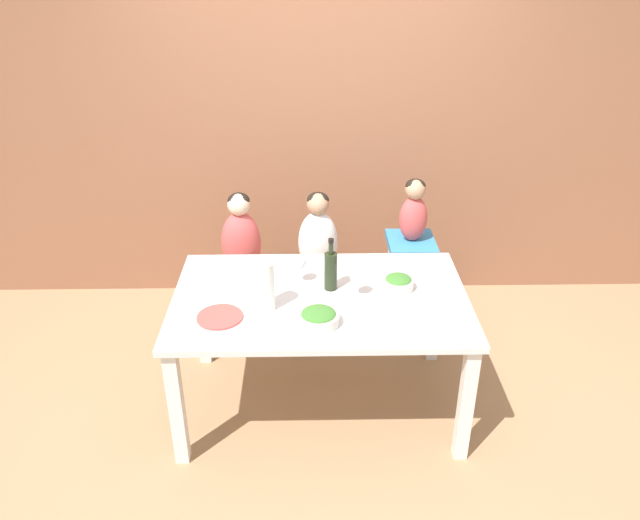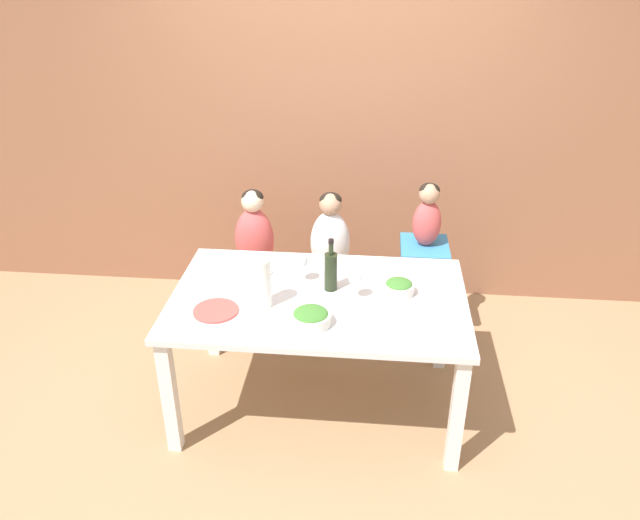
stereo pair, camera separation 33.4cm
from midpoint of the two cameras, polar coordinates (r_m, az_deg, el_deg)
ground_plane at (r=3.80m, az=2.47°, el=-12.96°), size 14.00×14.00×0.00m
wall_back at (r=4.40m, az=3.88°, el=12.96°), size 10.00×0.06×2.70m
dining_table at (r=3.41m, az=2.69°, el=-4.70°), size 1.59×0.98×0.74m
chair_far_left at (r=4.25m, az=-3.59°, el=-1.71°), size 0.36×0.41×0.46m
chair_far_center at (r=4.21m, az=3.17°, el=-2.03°), size 0.36×0.41×0.46m
chair_right_highchair at (r=4.17m, az=11.68°, el=-0.61°), size 0.31×0.35×0.69m
person_child_left at (r=4.09m, az=-3.74°, el=2.49°), size 0.26×0.20×0.56m
person_child_center at (r=4.05m, az=3.29°, el=2.21°), size 0.26×0.20×0.56m
person_baby_right at (r=4.01m, az=12.19°, el=4.12°), size 0.18×0.14×0.42m
wine_bottle at (r=3.37m, az=3.83°, el=-1.02°), size 0.07×0.07×0.30m
paper_towel_roll at (r=3.21m, az=-2.44°, el=-2.19°), size 0.10×0.10×0.27m
wine_glass_near at (r=3.30m, az=6.14°, el=-1.71°), size 0.08×0.08×0.17m
wine_glass_far at (r=3.44m, az=1.02°, el=-0.24°), size 0.08×0.08×0.17m
salad_bowl_large at (r=3.11m, az=2.23°, el=-5.32°), size 0.21×0.21×0.08m
salad_bowl_small at (r=3.41m, az=10.02°, el=-2.52°), size 0.17×0.17×0.08m
dinner_plate_front_left at (r=3.24m, az=-6.61°, el=-4.71°), size 0.23×0.23×0.01m
dinner_plate_back_left at (r=3.59m, az=-3.58°, el=-1.08°), size 0.23×0.23×0.01m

